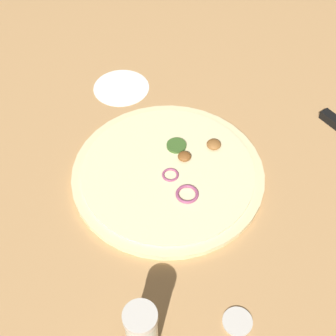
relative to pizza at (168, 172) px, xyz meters
name	(u,v)px	position (x,y,z in m)	size (l,w,h in m)	color
ground_plane	(168,175)	(0.00, 0.00, -0.01)	(3.00, 3.00, 0.00)	tan
pizza	(168,172)	(0.00, 0.00, 0.00)	(0.36, 0.36, 0.03)	beige
spice_jar	(142,330)	(0.21, -0.24, 0.05)	(0.05, 0.05, 0.10)	silver
loose_cap	(238,321)	(0.28, -0.11, 0.00)	(0.05, 0.05, 0.01)	beige
flour_patch	(121,88)	(-0.25, 0.09, -0.01)	(0.12, 0.12, 0.00)	white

